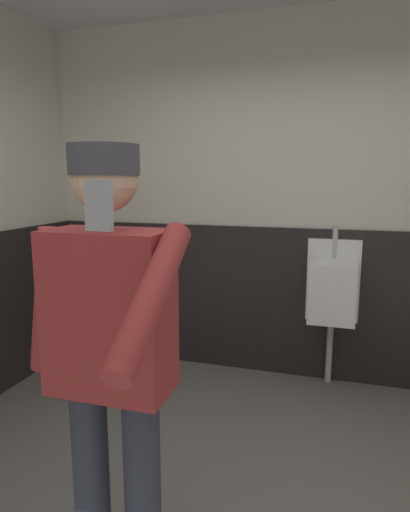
# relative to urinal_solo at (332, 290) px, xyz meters

# --- Properties ---
(wall_back) EXTENTS (4.58, 0.12, 2.85)m
(wall_back) POSITION_rel_urinal_solo_xyz_m (-0.40, 0.22, 0.65)
(wall_back) COLOR beige
(wall_back) RESTS_ON ground_plane
(wainscot_band_back) EXTENTS (3.98, 0.03, 1.22)m
(wainscot_band_back) POSITION_rel_urinal_solo_xyz_m (-0.40, 0.14, -0.17)
(wainscot_band_back) COLOR black
(wainscot_band_back) RESTS_ON ground_plane
(urinal_solo) EXTENTS (0.40, 0.34, 1.24)m
(urinal_solo) POSITION_rel_urinal_solo_xyz_m (0.00, 0.00, 0.00)
(urinal_solo) COLOR white
(urinal_solo) RESTS_ON ground_plane
(person) EXTENTS (0.66, 0.60, 1.73)m
(person) POSITION_rel_urinal_solo_xyz_m (-0.75, -2.02, 0.25)
(person) COLOR #2D3342
(person) RESTS_ON ground_plane
(cell_phone) EXTENTS (0.06, 0.03, 0.11)m
(cell_phone) POSITION_rel_urinal_solo_xyz_m (-0.48, -2.52, 0.78)
(cell_phone) COLOR #A5A8B2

